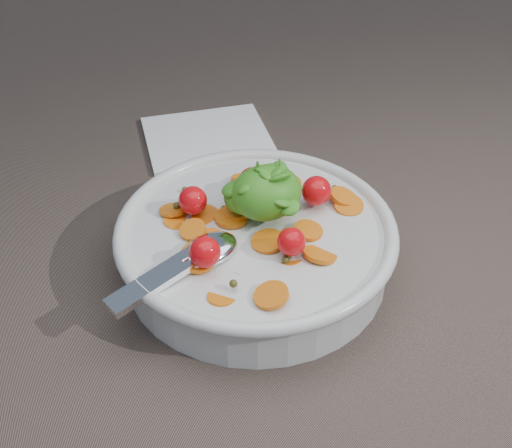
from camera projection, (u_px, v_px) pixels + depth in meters
name	position (u px, v px, depth m)	size (l,w,h in m)	color
ground	(259.00, 249.00, 0.64)	(6.00, 6.00, 0.00)	brown
bowl	(256.00, 242.00, 0.60)	(0.28, 0.26, 0.11)	silver
napkin	(207.00, 138.00, 0.80)	(0.15, 0.13, 0.01)	white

